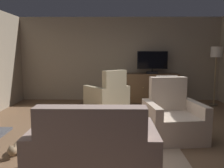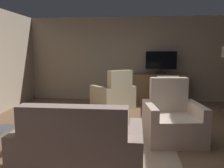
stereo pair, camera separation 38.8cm
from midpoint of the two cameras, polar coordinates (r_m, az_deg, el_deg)
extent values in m
cube|color=brown|center=(4.35, 4.90, -12.91)|extent=(6.72, 7.35, 0.04)
cube|color=gray|center=(7.50, 5.46, 5.88)|extent=(6.72, 0.10, 2.55)
cube|color=tan|center=(3.99, 2.25, -14.42)|extent=(2.07, 2.16, 0.01)
cube|color=#4A3523|center=(7.36, 12.77, -4.10)|extent=(1.50, 0.46, 0.06)
cube|color=brown|center=(7.29, 12.86, -1.02)|extent=(1.56, 0.52, 0.86)
sphere|color=tan|center=(6.98, 10.85, -0.98)|extent=(0.03, 0.03, 0.03)
sphere|color=tan|center=(7.05, 15.41, -1.04)|extent=(0.03, 0.03, 0.03)
cube|color=black|center=(7.18, 13.02, 2.54)|extent=(0.32, 0.20, 0.06)
cylinder|color=black|center=(7.18, 13.04, 3.10)|extent=(0.04, 0.04, 0.08)
cube|color=black|center=(7.16, 13.11, 5.50)|extent=(0.89, 0.05, 0.52)
cube|color=black|center=(7.13, 13.14, 5.49)|extent=(0.85, 0.01, 0.48)
cube|color=brown|center=(3.99, -2.44, -8.50)|extent=(1.02, 0.64, 0.03)
cylinder|color=brown|center=(4.19, 4.21, -10.68)|extent=(0.04, 0.04, 0.38)
cylinder|color=brown|center=(4.37, -7.30, -9.91)|extent=(0.04, 0.04, 0.38)
cylinder|color=brown|center=(3.77, 3.31, -12.81)|extent=(0.04, 0.04, 0.38)
cylinder|color=brown|center=(3.97, -9.43, -11.79)|extent=(0.04, 0.04, 0.38)
cube|color=black|center=(3.99, -0.12, -8.13)|extent=(0.12, 0.17, 0.02)
cube|color=silver|center=(4.02, -4.53, -8.14)|extent=(0.36, 0.31, 0.01)
cube|color=#A3897F|center=(2.97, -3.44, -18.15)|extent=(1.12, 0.88, 0.43)
cube|color=#A3897F|center=(2.48, -4.81, -11.40)|extent=(1.12, 0.20, 0.54)
cube|color=#A3897F|center=(3.09, -15.59, -15.18)|extent=(0.15, 0.88, 0.65)
cube|color=#A3897F|center=(2.90, 9.57, -16.54)|extent=(0.15, 0.88, 0.65)
cube|color=#A84C51|center=(2.73, -4.72, -12.95)|extent=(0.37, 0.17, 0.36)
cube|color=#C6B29E|center=(4.31, 16.80, -10.07)|extent=(0.77, 0.96, 0.44)
cube|color=#C6B29E|center=(4.51, 15.67, -2.39)|extent=(0.68, 0.26, 0.61)
cube|color=#C6B29E|center=(4.42, 21.78, -8.50)|extent=(0.24, 0.89, 0.64)
cube|color=#C6B29E|center=(4.18, 11.62, -9.04)|extent=(0.24, 0.89, 0.64)
cube|color=white|center=(4.55, 15.51, 0.32)|extent=(0.40, 0.07, 0.24)
cube|color=tan|center=(6.37, 1.90, -4.06)|extent=(1.04, 1.06, 0.42)
cube|color=tan|center=(6.01, 3.77, 0.28)|extent=(0.61, 0.55, 0.62)
cube|color=tan|center=(6.13, -1.05, -3.56)|extent=(0.64, 0.74, 0.62)
cube|color=tan|center=(6.58, 4.66, -2.81)|extent=(0.64, 0.74, 0.62)
ellipsoid|color=#937A5B|center=(4.06, -18.62, -13.13)|extent=(0.22, 0.41, 0.19)
sphere|color=#937A5B|center=(3.86, -20.47, -13.89)|extent=(0.14, 0.14, 0.14)
cone|color=#937A5B|center=(3.82, -20.03, -13.05)|extent=(0.04, 0.04, 0.04)
cone|color=#937A5B|center=(3.85, -21.00, -12.89)|extent=(0.04, 0.04, 0.04)
cylinder|color=#937A5B|center=(4.30, -16.14, -12.38)|extent=(0.06, 0.23, 0.07)
cylinder|color=#4C4233|center=(7.29, 26.52, -4.92)|extent=(0.24, 0.24, 0.04)
camera|label=1|loc=(0.19, -87.50, 0.34)|focal=38.55mm
camera|label=2|loc=(0.19, 92.50, -0.34)|focal=38.55mm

